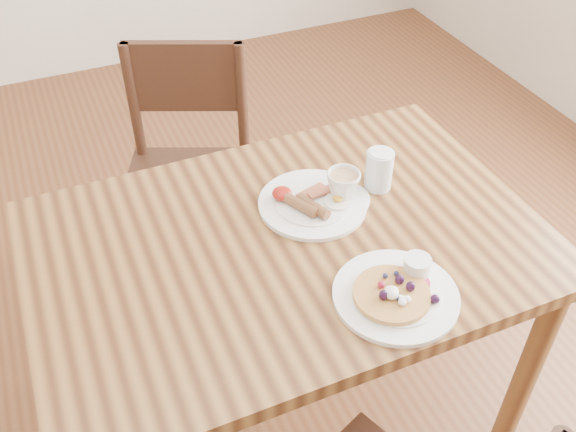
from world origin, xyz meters
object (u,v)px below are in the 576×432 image
object	(u,v)px
pancake_plate	(397,292)
breakfast_plate	(311,203)
chair_far	(189,168)
water_glass	(379,170)
dining_table	(288,268)
teacup_saucer	(343,188)

from	to	relation	value
pancake_plate	breakfast_plate	xyz separation A→B (m)	(-0.04, 0.34, -0.00)
chair_far	water_glass	xyz separation A→B (m)	(0.35, -0.61, 0.31)
dining_table	breakfast_plate	world-z (taller)	breakfast_plate
chair_far	water_glass	distance (m)	0.77
teacup_saucer	water_glass	xyz separation A→B (m)	(0.11, 0.02, 0.01)
dining_table	chair_far	distance (m)	0.72
teacup_saucer	dining_table	bearing A→B (deg)	-157.50
chair_far	teacup_saucer	bearing A→B (deg)	134.13
pancake_plate	breakfast_plate	world-z (taller)	pancake_plate
chair_far	dining_table	bearing A→B (deg)	117.99
chair_far	breakfast_plate	size ratio (longest dim) A/B	3.26
dining_table	chair_far	xyz separation A→B (m)	(-0.06, 0.70, -0.16)
dining_table	teacup_saucer	distance (m)	0.24
pancake_plate	breakfast_plate	distance (m)	0.35
breakfast_plate	teacup_saucer	world-z (taller)	teacup_saucer
dining_table	teacup_saucer	size ratio (longest dim) A/B	8.57
pancake_plate	teacup_saucer	world-z (taller)	teacup_saucer
dining_table	breakfast_plate	distance (m)	0.17
dining_table	water_glass	world-z (taller)	water_glass
chair_far	breakfast_plate	world-z (taller)	chair_far
dining_table	teacup_saucer	xyz separation A→B (m)	(0.18, 0.07, 0.14)
chair_far	pancake_plate	xyz separation A→B (m)	(0.20, -0.96, 0.27)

